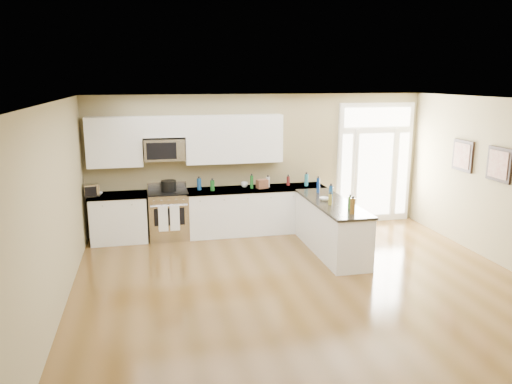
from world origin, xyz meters
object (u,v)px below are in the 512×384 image
(kitchen_range, at_px, (169,215))
(toaster_oven, at_px, (91,190))
(peninsula_cabinet, at_px, (331,229))
(stockpot, at_px, (169,186))

(kitchen_range, xyz_separation_m, toaster_oven, (-1.42, -0.07, 0.58))
(peninsula_cabinet, distance_m, stockpot, 3.24)
(peninsula_cabinet, bearing_deg, toaster_oven, 162.05)
(stockpot, xyz_separation_m, toaster_oven, (-1.44, -0.07, -0.01))
(peninsula_cabinet, relative_size, kitchen_range, 2.15)
(kitchen_range, bearing_deg, toaster_oven, -177.24)
(stockpot, height_order, toaster_oven, stockpot)
(stockpot, bearing_deg, toaster_oven, -177.13)
(kitchen_range, height_order, stockpot, stockpot)
(peninsula_cabinet, distance_m, kitchen_range, 3.19)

